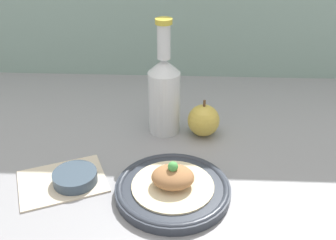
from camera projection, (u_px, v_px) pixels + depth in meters
The scene contains 7 objects.
ground_plane at pixel (138, 174), 89.48cm from camera, with size 180.00×110.00×4.00cm, color gray.
plate at pixel (173, 189), 79.81cm from camera, with size 23.56×23.56×2.29cm.
plated_food at pixel (173, 179), 78.58cm from camera, with size 16.77×16.77×6.03cm.
cider_bottle at pixel (164, 92), 96.86cm from camera, with size 7.99×7.99×29.20cm.
apple at pixel (204, 120), 98.61cm from camera, with size 8.09×8.09×9.63cm.
napkin at pixel (62, 181), 83.52cm from camera, with size 21.88×19.83×0.80cm.
dipping_bowl at pixel (75, 178), 82.70cm from camera, with size 9.30×9.30×2.77cm.
Camera 1 is at (10.11, -71.21, 53.04)cm, focal length 42.00 mm.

